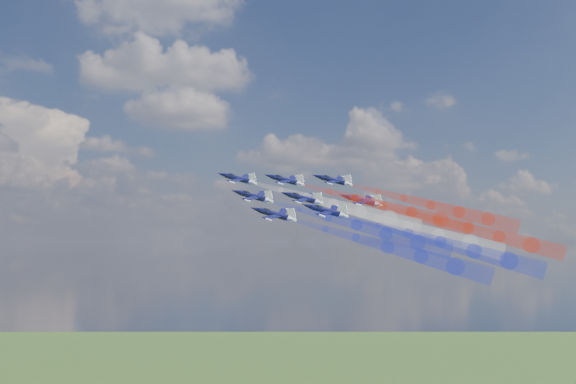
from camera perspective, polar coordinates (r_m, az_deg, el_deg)
name	(u,v)px	position (r m, az deg, el deg)	size (l,w,h in m)	color
jet_lead	(238,179)	(187.88, -4.01, 1.07)	(10.00, 12.50, 3.33)	black
trail_lead	(333,204)	(175.91, 3.66, -0.98)	(4.17, 44.69, 4.17)	white
jet_inner_left	(254,196)	(175.51, -2.78, -0.36)	(10.00, 12.50, 3.33)	black
trail_inner_left	(356,225)	(164.37, 5.53, -2.66)	(4.17, 44.69, 4.17)	#1926D4
jet_inner_right	(286,180)	(189.12, -0.18, 0.96)	(10.00, 12.50, 3.33)	black
trail_inner_right	(383,205)	(178.84, 7.63, -1.08)	(4.17, 44.69, 4.17)	red
jet_outer_left	(275,215)	(163.15, -1.06, -1.83)	(10.00, 12.50, 3.33)	black
trail_outer_left	(388,247)	(153.12, 8.04, -4.39)	(4.17, 44.69, 4.17)	#1926D4
jet_center_third	(303,198)	(177.96, 1.23, -0.51)	(10.00, 12.50, 3.33)	black
trail_center_third	(408,227)	(168.61, 9.63, -2.76)	(4.17, 44.69, 4.17)	white
jet_outer_right	(334,180)	(194.78, 3.70, 0.94)	(10.00, 12.50, 3.33)	black
trail_outer_right	(431,205)	(186.21, 11.43, -1.02)	(4.17, 44.69, 4.17)	red
jet_rear_left	(327,211)	(167.43, 3.14, -1.55)	(10.00, 12.50, 3.33)	black
trail_rear_left	(441,242)	(159.22, 12.18, -3.98)	(4.17, 44.69, 4.17)	#1926D4
jet_rear_right	(362,201)	(183.13, 5.99, -0.69)	(10.00, 12.50, 3.33)	black
trail_rear_right	(468,228)	(175.93, 14.32, -2.85)	(4.17, 44.69, 4.17)	red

